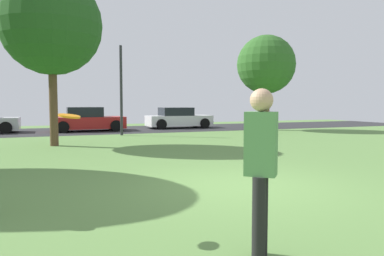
% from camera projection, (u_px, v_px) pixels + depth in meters
% --- Properties ---
extents(ground_plane, '(44.00, 44.00, 0.00)m').
position_uv_depth(ground_plane, '(242.00, 186.00, 7.22)').
color(ground_plane, '#5B8442').
extents(road_strip, '(44.00, 6.40, 0.01)m').
position_uv_depth(road_strip, '(111.00, 130.00, 22.07)').
color(road_strip, '#28282B').
rests_on(road_strip, ground_plane).
extents(oak_tree_center, '(3.75, 3.75, 6.44)m').
position_uv_depth(oak_tree_center, '(51.00, 25.00, 13.67)').
color(oak_tree_center, brown).
rests_on(oak_tree_center, ground_plane).
extents(oak_tree_left, '(3.49, 3.49, 5.67)m').
position_uv_depth(oak_tree_left, '(266.00, 65.00, 21.85)').
color(oak_tree_left, brown).
rests_on(oak_tree_left, ground_plane).
extents(person_thrower, '(0.39, 0.38, 1.79)m').
position_uv_depth(person_thrower, '(261.00, 164.00, 3.81)').
color(person_thrower, black).
rests_on(person_thrower, ground_plane).
extents(frisbee_disc, '(0.38, 0.38, 0.06)m').
position_uv_depth(frisbee_disc, '(69.00, 116.00, 4.60)').
color(frisbee_disc, orange).
extents(parked_car_red, '(4.09, 2.11, 1.39)m').
position_uv_depth(parked_car_red, '(88.00, 120.00, 21.26)').
color(parked_car_red, '#B21E1E').
rests_on(parked_car_red, ground_plane).
extents(parked_car_white, '(4.16, 1.97, 1.34)m').
position_uv_depth(parked_car_white, '(178.00, 119.00, 23.82)').
color(parked_car_white, white).
rests_on(parked_car_white, ground_plane).
extents(street_lamp_post, '(0.14, 0.14, 4.50)m').
position_uv_depth(street_lamp_post, '(121.00, 91.00, 18.36)').
color(street_lamp_post, '#2D2D33').
rests_on(street_lamp_post, ground_plane).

